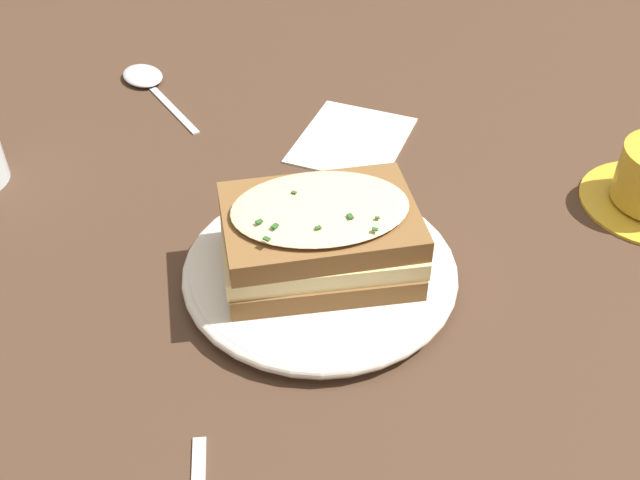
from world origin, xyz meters
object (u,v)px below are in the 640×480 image
object	(u,v)px
dinner_plate	(320,271)
spoon	(146,79)
napkin	(352,139)
sandwich	(320,236)

from	to	relation	value
dinner_plate	spoon	xyz separation A→B (m)	(-0.23, -0.32, -0.00)
dinner_plate	napkin	bearing A→B (deg)	-166.95
sandwich	spoon	world-z (taller)	sandwich
dinner_plate	napkin	size ratio (longest dim) A/B	1.76
dinner_plate	spoon	world-z (taller)	dinner_plate
dinner_plate	napkin	distance (m)	0.21
sandwich	spoon	bearing A→B (deg)	-126.35
dinner_plate	napkin	world-z (taller)	dinner_plate
dinner_plate	sandwich	distance (m)	0.04
spoon	napkin	distance (m)	0.27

